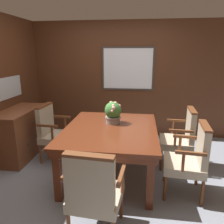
{
  "coord_description": "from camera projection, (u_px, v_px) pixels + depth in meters",
  "views": [
    {
      "loc": [
        0.55,
        -2.89,
        1.81
      ],
      "look_at": [
        0.14,
        0.24,
        0.94
      ],
      "focal_mm": 35.0,
      "sensor_mm": 36.0,
      "label": 1
    }
  ],
  "objects": [
    {
      "name": "ground_plane",
      "position": [
        101.0,
        176.0,
        3.31
      ],
      "size": [
        14.0,
        14.0,
        0.0
      ],
      "primitive_type": "plane",
      "color": "gray"
    },
    {
      "name": "wall_back",
      "position": [
        116.0,
        80.0,
        4.76
      ],
      "size": [
        7.2,
        0.08,
        2.45
      ],
      "color": "#4C2816",
      "rests_on": "ground_plane"
    },
    {
      "name": "dining_table",
      "position": [
        111.0,
        134.0,
        3.21
      ],
      "size": [
        1.33,
        1.63,
        0.74
      ],
      "color": "#562614",
      "rests_on": "ground_plane"
    },
    {
      "name": "chair_left_far",
      "position": [
        53.0,
        131.0,
        3.72
      ],
      "size": [
        0.54,
        0.58,
        0.97
      ],
      "rotation": [
        0.0,
        0.0,
        1.5
      ],
      "color": "brown",
      "rests_on": "ground_plane"
    },
    {
      "name": "chair_head_near",
      "position": [
        94.0,
        191.0,
        2.1
      ],
      "size": [
        0.58,
        0.54,
        0.97
      ],
      "rotation": [
        0.0,
        0.0,
        3.06
      ],
      "color": "brown",
      "rests_on": "ground_plane"
    },
    {
      "name": "chair_right_far",
      "position": [
        181.0,
        136.0,
        3.48
      ],
      "size": [
        0.53,
        0.57,
        0.97
      ],
      "rotation": [
        0.0,
        0.0,
        -1.63
      ],
      "color": "brown",
      "rests_on": "ground_plane"
    },
    {
      "name": "chair_right_near",
      "position": [
        191.0,
        158.0,
        2.77
      ],
      "size": [
        0.54,
        0.58,
        0.97
      ],
      "rotation": [
        0.0,
        0.0,
        -1.66
      ],
      "color": "brown",
      "rests_on": "ground_plane"
    },
    {
      "name": "potted_plant",
      "position": [
        113.0,
        112.0,
        3.36
      ],
      "size": [
        0.26,
        0.28,
        0.35
      ],
      "color": "gray",
      "rests_on": "dining_table"
    },
    {
      "name": "sideboard_cabinet",
      "position": [
        21.0,
        133.0,
        3.85
      ],
      "size": [
        0.52,
        1.11,
        0.85
      ],
      "color": "brown",
      "rests_on": "ground_plane"
    }
  ]
}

